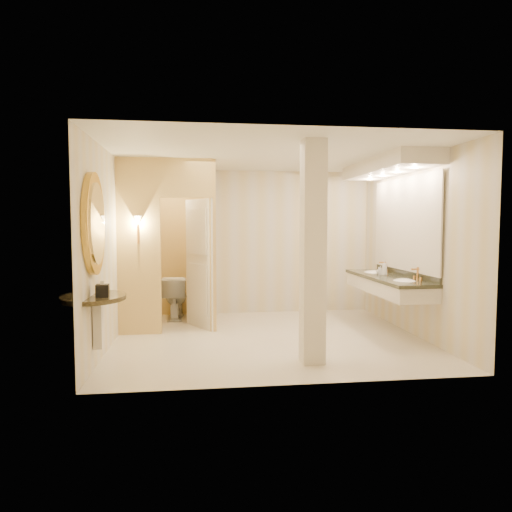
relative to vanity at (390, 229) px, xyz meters
The scene contains 16 objects.
floor 2.57m from the vanity, behind, with size 4.50×4.50×0.00m, color beige.
ceiling 2.26m from the vanity, behind, with size 4.50×4.50×0.00m, color silver.
wall_back 2.67m from the vanity, 138.29° to the left, with size 4.50×0.02×2.70m, color beige.
wall_front 3.00m from the vanity, 131.52° to the right, with size 4.50×0.02×2.70m, color beige.
wall_left 4.24m from the vanity, behind, with size 0.02×4.00×2.70m, color beige.
wall_right 0.45m from the vanity, 41.03° to the right, with size 0.02×4.00×2.70m, color beige.
toilet_closet 3.20m from the vanity, 166.76° to the left, with size 1.50×1.55×2.70m.
wall_sconce 3.91m from the vanity, behind, with size 0.14×0.14×0.42m.
vanity is the anchor object (origin of this frame).
console_shelf 4.44m from the vanity, 160.92° to the right, with size 0.90×0.90×1.90m.
pillar 2.22m from the vanity, 137.68° to the right, with size 0.27×0.27×2.70m, color silver.
tissue_box 4.43m from the vanity, 159.03° to the right, with size 0.14×0.14×0.14m, color black.
toilet 3.89m from the vanity, 158.10° to the left, with size 0.43×0.76×0.78m, color white.
soap_bottle_a 0.71m from the vanity, 110.19° to the left, with size 0.07×0.07×0.15m, color beige.
soap_bottle_b 0.74m from the vanity, 104.20° to the left, with size 0.09×0.09×0.12m, color silver.
soap_bottle_c 0.65m from the vanity, 107.26° to the left, with size 0.09×0.09×0.23m, color #C6B28C.
Camera 1 is at (-1.03, -6.62, 1.70)m, focal length 32.00 mm.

